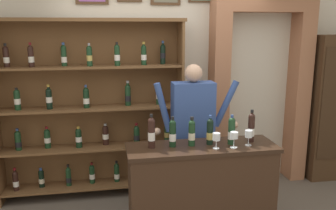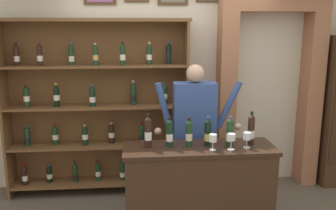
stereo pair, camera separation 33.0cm
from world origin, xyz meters
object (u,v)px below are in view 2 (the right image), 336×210
Objects in this scene: tasting_bottle_super_tuscan at (208,133)px; tasting_bottle_chianti at (251,129)px; tasting_bottle_bianco at (189,133)px; tasting_counter at (198,193)px; tasting_bottle_riserva at (169,133)px; shopkeeper at (195,123)px; wine_glass_left at (213,139)px; wine_glass_right at (231,138)px; tasting_bottle_vin_santo at (230,132)px; wine_shelf at (98,104)px; wine_glass_spare at (247,137)px; tasting_bottle_prosecco at (148,132)px.

tasting_bottle_super_tuscan is 0.43m from tasting_bottle_chianti.
tasting_bottle_chianti reaches higher than tasting_bottle_bianco.
tasting_bottle_chianti is (0.52, 0.05, 0.63)m from tasting_counter.
tasting_bottle_riserva is 1.01× the size of tasting_bottle_super_tuscan.
tasting_bottle_chianti is at bearing 5.07° from tasting_counter.
shopkeeper is 0.61m from wine_glass_left.
tasting_bottle_super_tuscan is 0.24m from wine_glass_right.
shopkeeper is 0.49m from tasting_bottle_bianco.
tasting_bottle_super_tuscan is 0.21m from tasting_bottle_vin_santo.
tasting_bottle_chianti is at bearing -34.91° from wine_shelf.
tasting_counter is 0.69m from tasting_bottle_riserva.
tasting_bottle_chianti reaches higher than tasting_bottle_vin_santo.
shopkeeper is at bearing 86.50° from tasting_counter.
tasting_bottle_vin_santo is at bearing -40.18° from wine_shelf.
tasting_counter is 4.48× the size of tasting_bottle_chianti.
shopkeeper reaches higher than tasting_counter.
wine_shelf is 1.81m from tasting_bottle_vin_santo.
shopkeeper reaches higher than wine_glass_spare.
tasting_bottle_bianco reaches higher than wine_glass_left.
shopkeeper is 0.47m from tasting_bottle_super_tuscan.
shopkeeper is 5.78× the size of tasting_bottle_vin_santo.
wine_glass_right is (0.25, -0.61, 0.02)m from shopkeeper.
tasting_bottle_bianco is at bearing 176.41° from tasting_bottle_vin_santo.
wine_glass_spare is at bearing -8.52° from tasting_counter.
wine_glass_right is (0.38, -0.13, -0.02)m from tasting_bottle_bianco.
shopkeeper reaches higher than tasting_bottle_super_tuscan.
tasting_counter is 0.82m from tasting_bottle_chianti.
tasting_bottle_bianco is at bearing 149.32° from wine_glass_left.
shopkeeper reaches higher than tasting_bottle_bianco.
tasting_bottle_vin_santo is 0.17m from wine_glass_spare.
wine_shelf is 14.59× the size of wine_glass_right.
tasting_counter is 0.81m from tasting_bottle_prosecco.
wine_shelf is 1.63m from tasting_bottle_super_tuscan.
shopkeeper is at bearing 117.96° from tasting_bottle_vin_santo.
tasting_counter is at bearing -93.50° from shopkeeper.
shopkeeper is at bearing -30.86° from wine_shelf.
tasting_bottle_bianco is 1.89× the size of wine_glass_left.
shopkeeper reaches higher than wine_glass_right.
tasting_bottle_vin_santo is at bearing -0.27° from tasting_counter.
tasting_bottle_chianti is 0.14m from wine_glass_spare.
wine_glass_left is (0.21, -0.12, -0.03)m from tasting_bottle_bianco.
wine_glass_spare reaches higher than tasting_counter.
wine_shelf is 1.39m from tasting_bottle_riserva.
wine_shelf is 1.97m from wine_glass_spare.
tasting_bottle_bianco is 0.88× the size of tasting_bottle_chianti.
tasting_counter is 0.67m from wine_glass_right.
tasting_bottle_bianco is at bearing 170.62° from wine_glass_spare.
tasting_bottle_prosecco is 0.39m from tasting_bottle_bianco.
tasting_bottle_riserva is 1.01× the size of tasting_bottle_vin_santo.
shopkeeper is 5.91× the size of tasting_bottle_bianco.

